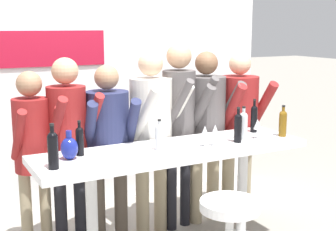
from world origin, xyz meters
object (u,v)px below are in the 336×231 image
Objects in this scene: wine_bottle_3 at (254,117)px; wine_glass_0 at (215,131)px; wine_bottle_0 at (283,122)px; wine_bottle_4 at (243,124)px; person_center_right at (179,114)px; tasting_table at (173,164)px; wine_glass_1 at (257,125)px; person_far_right at (239,117)px; wine_bottle_5 at (159,136)px; decorative_vase at (69,148)px; person_right at (206,119)px; person_far_left at (33,143)px; person_left at (68,133)px; wine_bottle_6 at (80,140)px; wine_bottle_2 at (238,126)px; wine_bottle_1 at (53,148)px; wine_glass_2 at (205,132)px; person_center at (152,124)px; person_center_left at (108,137)px.

wine_bottle_3 reaches higher than wine_glass_0.
wine_bottle_4 reaches higher than wine_bottle_0.
wine_bottle_0 is (0.71, -0.63, -0.03)m from person_center_right.
wine_glass_1 is at bearing -5.97° from tasting_table.
person_far_right is 5.99× the size of wine_bottle_0.
wine_bottle_4 is 0.81m from wine_bottle_5.
person_center_right is 1.29m from decorative_vase.
tasting_table is 0.89m from decorative_vase.
wine_bottle_0 reaches higher than wine_bottle_5.
person_right is 0.64m from wine_glass_1.
person_far_left is 1.06m from wine_bottle_5.
wine_bottle_5 is at bearing 169.95° from wine_glass_0.
person_left is at bearing 149.16° from wine_glass_0.
wine_bottle_0 reaches higher than decorative_vase.
wine_bottle_0 is at bearing -7.35° from wine_bottle_6.
person_right is at bearing -6.36° from person_left.
person_center_right is 0.66m from wine_bottle_2.
wine_bottle_5 is 1.43× the size of wine_glass_1.
wine_bottle_3 reaches higher than wine_bottle_6.
wine_bottle_1 is 1.59m from wine_bottle_2.
wine_bottle_2 is 0.33m from wine_glass_2.
person_center reaches higher than wine_bottle_4.
person_center_left is 0.64m from decorative_vase.
person_far_right reaches higher than decorative_vase.
person_far_left is 1.68m from person_right.
person_far_left is 1.93m from wine_glass_1.
person_center_right reaches higher than person_right.
wine_glass_1 is at bearing 5.91° from wine_bottle_2.
wine_bottle_1 reaches higher than wine_bottle_2.
tasting_table is 1.36× the size of person_far_right.
wine_bottle_3 is 0.65m from wine_glass_0.
person_left reaches higher than person_center_left.
person_right is 0.59m from wine_bottle_4.
wine_bottle_0 is 2.08m from wine_bottle_1.
decorative_vase is (-0.71, 0.08, -0.03)m from wine_bottle_5.
person_right is at bearing 11.31° from person_center_left.
person_far_left is 2.00m from wine_bottle_3.
wine_bottle_4 is 1.43m from wine_bottle_6.
person_left reaches higher than wine_glass_2.
person_right is at bearing 91.17° from wine_bottle_4.
wine_glass_0 is (-0.33, -0.65, 0.04)m from person_right.
person_center_right is at bearing -6.02° from person_far_left.
wine_bottle_2 is 0.44m from wine_bottle_3.
wine_bottle_6 is at bearing 32.26° from decorative_vase.
person_center_right reaches higher than wine_bottle_6.
person_center is at bearing 157.27° from wine_bottle_3.
person_far_right is 1.95m from decorative_vase.
wine_glass_0 is at bearing -176.43° from wine_glass_1.
person_center_right is at bearing -178.54° from person_far_right.
person_left is 5.80× the size of wine_bottle_4.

